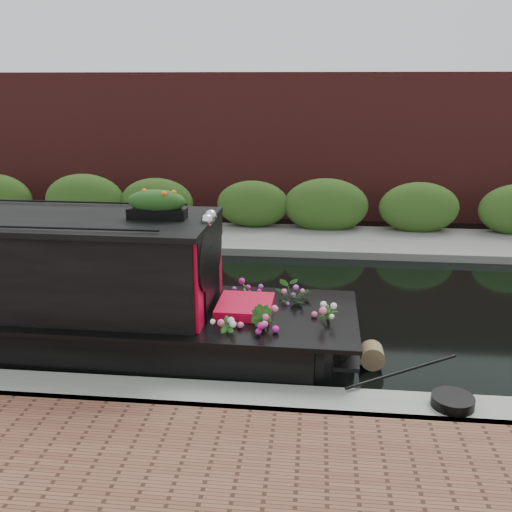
# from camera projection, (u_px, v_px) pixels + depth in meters

# --- Properties ---
(ground) EXTENTS (80.00, 80.00, 0.00)m
(ground) POSITION_uv_depth(u_px,v_px,m) (211.00, 306.00, 9.98)
(ground) COLOR black
(ground) RESTS_ON ground
(near_bank_coping) EXTENTS (40.00, 0.60, 0.50)m
(near_bank_coping) POSITION_uv_depth(u_px,v_px,m) (162.00, 409.00, 6.84)
(near_bank_coping) COLOR gray
(near_bank_coping) RESTS_ON ground
(far_bank_path) EXTENTS (40.00, 2.40, 0.34)m
(far_bank_path) POSITION_uv_depth(u_px,v_px,m) (242.00, 242.00, 13.97)
(far_bank_path) COLOR slate
(far_bank_path) RESTS_ON ground
(far_hedge) EXTENTS (40.00, 1.10, 2.80)m
(far_hedge) POSITION_uv_depth(u_px,v_px,m) (247.00, 232.00, 14.82)
(far_hedge) COLOR #31541C
(far_hedge) RESTS_ON ground
(far_brick_wall) EXTENTS (40.00, 1.00, 8.00)m
(far_brick_wall) POSITION_uv_depth(u_px,v_px,m) (255.00, 214.00, 16.82)
(far_brick_wall) COLOR #5C211F
(far_brick_wall) RESTS_ON ground
(rope_fender) EXTENTS (0.33, 0.31, 0.33)m
(rope_fender) POSITION_uv_depth(u_px,v_px,m) (372.00, 355.00, 7.82)
(rope_fender) COLOR olive
(rope_fender) RESTS_ON ground
(coiled_mooring_rope) EXTENTS (0.48, 0.48, 0.12)m
(coiled_mooring_rope) POSITION_uv_depth(u_px,v_px,m) (453.00, 401.00, 6.43)
(coiled_mooring_rope) COLOR black
(coiled_mooring_rope) RESTS_ON near_bank_coping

